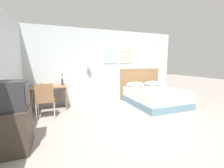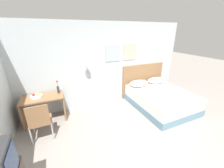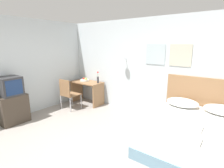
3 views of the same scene
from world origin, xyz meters
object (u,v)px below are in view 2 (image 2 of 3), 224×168
(headboard, at_px, (143,80))
(folded_towel_mid_bed, at_px, (184,100))
(desk, at_px, (43,105))
(desk_chair, at_px, (40,120))
(pillow_right, at_px, (156,80))
(folded_towel_near_foot, at_px, (170,94))
(pillow_left, at_px, (139,83))
(fruit_bowl, at_px, (36,96))
(bed, at_px, (160,99))
(flower_vase, at_px, (58,88))

(headboard, relative_size, folded_towel_mid_bed, 5.73)
(desk, bearing_deg, headboard, 5.10)
(headboard, xyz_separation_m, desk_chair, (-3.52, -1.07, -0.06))
(headboard, xyz_separation_m, folded_towel_mid_bed, (0.11, -1.77, -0.03))
(pillow_right, distance_m, desk, 3.86)
(headboard, bearing_deg, desk_chair, -163.03)
(folded_towel_near_foot, relative_size, folded_towel_mid_bed, 1.00)
(desk_chair, bearing_deg, desk, 85.65)
(desk, bearing_deg, desk_chair, -94.35)
(headboard, distance_m, pillow_left, 0.50)
(folded_towel_mid_bed, relative_size, fruit_bowl, 1.03)
(bed, distance_m, flower_vase, 3.19)
(desk_chair, distance_m, flower_vase, 1.03)
(folded_towel_mid_bed, bearing_deg, desk_chair, 169.22)
(desk_chair, bearing_deg, pillow_left, 13.72)
(pillow_left, relative_size, flower_vase, 1.90)
(headboard, distance_m, desk, 3.48)
(folded_towel_near_foot, height_order, desk, desk)
(bed, height_order, folded_towel_near_foot, folded_towel_near_foot)
(desk, relative_size, flower_vase, 2.82)
(pillow_right, relative_size, desk, 0.67)
(desk_chair, bearing_deg, flower_vase, 59.91)
(bed, height_order, flower_vase, flower_vase)
(bed, bearing_deg, folded_towel_near_foot, -75.99)
(folded_towel_near_foot, bearing_deg, fruit_bowl, 164.22)
(desk, bearing_deg, flower_vase, 9.54)
(pillow_left, xyz_separation_m, flower_vase, (-2.64, 0.07, 0.24))
(pillow_left, xyz_separation_m, fruit_bowl, (-3.19, 0.03, 0.14))
(headboard, bearing_deg, folded_towel_near_foot, -86.78)
(headboard, height_order, pillow_right, headboard)
(pillow_right, xyz_separation_m, folded_towel_mid_bed, (-0.28, -1.45, -0.07))
(flower_vase, bearing_deg, folded_towel_near_foot, -19.14)
(bed, relative_size, flower_vase, 5.29)
(desk, distance_m, desk_chair, 0.77)
(pillow_left, height_order, desk_chair, desk_chair)
(fruit_bowl, relative_size, flower_vase, 0.79)
(pillow_right, height_order, fruit_bowl, fruit_bowl)
(headboard, distance_m, flower_vase, 3.06)
(bed, distance_m, pillow_right, 0.89)
(bed, relative_size, pillow_right, 2.78)
(headboard, height_order, folded_towel_near_foot, headboard)
(headboard, xyz_separation_m, pillow_left, (-0.40, -0.31, 0.03))
(folded_towel_near_foot, height_order, fruit_bowl, fruit_bowl)
(fruit_bowl, height_order, flower_vase, flower_vase)
(pillow_left, xyz_separation_m, pillow_right, (0.79, 0.00, 0.00))
(pillow_right, xyz_separation_m, folded_towel_near_foot, (-0.32, -1.00, -0.07))
(bed, distance_m, desk_chair, 3.53)
(pillow_left, bearing_deg, folded_towel_mid_bed, -70.67)
(folded_towel_mid_bed, height_order, desk, desk)
(pillow_right, height_order, flower_vase, flower_vase)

